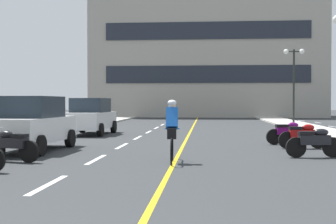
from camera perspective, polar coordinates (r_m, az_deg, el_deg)
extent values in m
plane|color=#2D3033|center=(23.91, 2.06, -2.66)|extent=(140.00, 140.00, 0.00)
cube|color=#B7B2A8|center=(28.13, -12.47, -1.98)|extent=(2.40, 72.00, 0.12)
cube|color=#B7B2A8|center=(27.56, 17.49, -2.07)|extent=(2.40, 72.00, 0.12)
cube|color=silver|center=(9.50, -14.58, -8.67)|extent=(0.14, 2.20, 0.01)
cube|color=silver|center=(13.30, -8.85, -5.80)|extent=(0.14, 2.20, 0.01)
cube|color=silver|center=(17.19, -5.72, -4.19)|extent=(0.14, 2.20, 0.01)
cube|color=silver|center=(21.13, -3.75, -3.17)|extent=(0.14, 2.20, 0.01)
cube|color=silver|center=(25.08, -2.41, -2.47)|extent=(0.14, 2.20, 0.01)
cube|color=silver|center=(29.05, -1.43, -1.96)|extent=(0.14, 2.20, 0.01)
cube|color=silver|center=(33.02, -0.69, -1.57)|extent=(0.14, 2.20, 0.01)
cube|color=silver|center=(37.00, -0.11, -1.27)|extent=(0.14, 2.20, 0.01)
cube|color=silver|center=(40.98, 0.36, -1.02)|extent=(0.14, 2.20, 0.01)
cube|color=silver|center=(44.97, 0.75, -0.82)|extent=(0.14, 2.20, 0.01)
cube|color=silver|center=(48.96, 1.07, -0.65)|extent=(0.14, 2.20, 0.01)
cube|color=gold|center=(26.90, 2.89, -2.22)|extent=(0.12, 66.00, 0.01)
cube|color=#9E998E|center=(52.91, 4.80, 7.60)|extent=(25.07, 9.51, 14.97)
cube|color=#1E232D|center=(47.87, 4.80, 4.68)|extent=(21.05, 0.10, 1.80)
cube|color=#1E232D|center=(48.34, 4.81, 10.00)|extent=(21.05, 0.10, 1.80)
cylinder|color=black|center=(34.02, 15.26, 3.07)|extent=(0.14, 0.14, 5.24)
cylinder|color=black|center=(34.19, 15.28, 7.21)|extent=(1.10, 0.08, 0.08)
sphere|color=white|center=(34.09, 14.37, 7.23)|extent=(0.36, 0.36, 0.36)
sphere|color=white|center=(34.29, 16.19, 7.19)|extent=(0.36, 0.36, 0.36)
cylinder|color=black|center=(17.66, -17.22, -3.07)|extent=(0.24, 0.65, 0.64)
cylinder|color=black|center=(17.04, -11.98, -3.19)|extent=(0.24, 0.65, 0.64)
cylinder|color=black|center=(14.43, -15.55, -4.01)|extent=(0.24, 0.65, 0.64)
cube|color=silver|center=(16.01, -16.48, -2.07)|extent=(1.85, 4.26, 0.80)
cube|color=#1E2833|center=(15.99, -16.49, 0.62)|extent=(1.64, 2.25, 0.70)
cylinder|color=black|center=(25.05, -10.52, -1.77)|extent=(0.23, 0.64, 0.64)
cylinder|color=black|center=(24.62, -6.72, -1.81)|extent=(0.23, 0.64, 0.64)
cylinder|color=black|center=(22.39, -12.56, -2.14)|extent=(0.23, 0.64, 0.64)
cylinder|color=black|center=(21.90, -8.34, -2.19)|extent=(0.23, 0.64, 0.64)
cube|color=silver|center=(23.45, -9.51, -0.99)|extent=(1.80, 4.24, 0.80)
cube|color=#1E2833|center=(23.44, -9.52, 0.84)|extent=(1.61, 2.24, 0.70)
cylinder|color=black|center=(12.97, -16.77, -4.70)|extent=(0.61, 0.25, 0.60)
cube|color=black|center=(13.28, -18.69, -3.62)|extent=(0.94, 0.50, 0.28)
ellipsoid|color=black|center=(13.39, -19.38, -2.64)|extent=(0.49, 0.34, 0.22)
cube|color=black|center=(13.11, -17.84, -2.80)|extent=(0.49, 0.34, 0.10)
cylinder|color=black|center=(14.44, 19.65, -4.12)|extent=(0.61, 0.18, 0.60)
cylinder|color=black|center=(14.05, 15.50, -4.24)|extent=(0.61, 0.18, 0.60)
cube|color=black|center=(14.22, 17.61, -3.30)|extent=(0.93, 0.40, 0.28)
ellipsoid|color=black|center=(14.27, 18.37, -2.40)|extent=(0.47, 0.30, 0.22)
cube|color=black|center=(14.11, 16.67, -2.51)|extent=(0.47, 0.30, 0.10)
cylinder|color=silver|center=(14.40, 19.67, -1.74)|extent=(0.11, 0.60, 0.03)
cylinder|color=black|center=(17.01, 18.01, -3.30)|extent=(0.61, 0.18, 0.60)
cylinder|color=black|center=(16.66, 14.46, -3.38)|extent=(0.61, 0.18, 0.60)
cube|color=maroon|center=(16.81, 16.26, -2.59)|extent=(0.93, 0.39, 0.28)
ellipsoid|color=maroon|center=(16.86, 16.91, -1.84)|extent=(0.47, 0.29, 0.22)
cube|color=black|center=(16.72, 15.45, -1.92)|extent=(0.47, 0.29, 0.10)
cylinder|color=silver|center=(16.97, 18.03, -1.28)|extent=(0.11, 0.60, 0.03)
cylinder|color=black|center=(18.51, 16.15, -2.92)|extent=(0.61, 0.22, 0.60)
cylinder|color=black|center=(18.11, 12.94, -3.00)|extent=(0.61, 0.22, 0.60)
cube|color=#590C59|center=(18.29, 14.57, -2.28)|extent=(0.94, 0.45, 0.28)
ellipsoid|color=#590C59|center=(18.35, 15.16, -1.58)|extent=(0.48, 0.32, 0.22)
cube|color=black|center=(18.19, 13.84, -1.66)|extent=(0.48, 0.32, 0.10)
cylinder|color=silver|center=(18.48, 16.16, -1.07)|extent=(0.15, 0.59, 0.03)
torus|color=black|center=(13.01, 0.55, -4.45)|extent=(0.07, 0.72, 0.72)
torus|color=black|center=(11.97, 0.42, -4.95)|extent=(0.07, 0.72, 0.72)
cylinder|color=blue|center=(12.44, 0.48, -3.33)|extent=(0.08, 0.95, 0.04)
cube|color=black|center=(12.27, 0.47, -2.36)|extent=(0.11, 0.20, 0.06)
cylinder|color=blue|center=(12.87, 0.54, -2.06)|extent=(0.42, 0.05, 0.03)
cube|color=black|center=(12.33, 0.47, -2.67)|extent=(0.26, 0.37, 0.28)
cube|color=blue|center=(12.45, 0.49, -0.79)|extent=(0.34, 0.47, 0.61)
sphere|color=beige|center=(12.58, 0.51, 0.83)|extent=(0.20, 0.20, 0.20)
ellipsoid|color=white|center=(12.58, 0.51, 1.15)|extent=(0.24, 0.26, 0.16)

